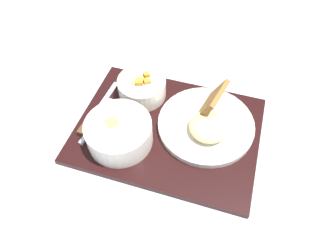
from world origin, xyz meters
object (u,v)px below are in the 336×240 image
(bowl_salad, at_px, (142,86))
(knife, at_px, (92,117))
(bowl_soup, at_px, (119,132))
(spoon, at_px, (102,113))
(plate_main, at_px, (207,123))

(bowl_salad, relative_size, knife, 0.66)
(bowl_soup, bearing_deg, knife, 161.12)
(bowl_soup, relative_size, spoon, 1.01)
(knife, bearing_deg, bowl_soup, -109.07)
(bowl_soup, relative_size, knife, 0.81)
(knife, relative_size, spoon, 1.25)
(bowl_salad, relative_size, bowl_soup, 0.82)
(plate_main, relative_size, spoon, 1.54)
(bowl_soup, distance_m, plate_main, 0.20)
(bowl_salad, distance_m, bowl_soup, 0.14)
(bowl_soup, relative_size, plate_main, 0.65)
(knife, xyz_separation_m, spoon, (0.01, 0.02, -0.00))
(bowl_soup, xyz_separation_m, knife, (-0.09, 0.03, -0.03))
(bowl_salad, distance_m, spoon, 0.11)
(plate_main, relative_size, knife, 1.24)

